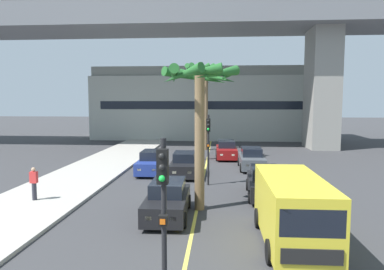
{
  "coord_description": "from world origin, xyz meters",
  "views": [
    {
      "loc": [
        1.0,
        1.19,
        5.0
      ],
      "look_at": [
        0.0,
        14.0,
        3.75
      ],
      "focal_mm": 32.68,
      "sensor_mm": 36.0,
      "label": 1
    }
  ],
  "objects_px": {
    "car_queue_front": "(152,163)",
    "palm_tree_near_median": "(206,91)",
    "delivery_van": "(292,208)",
    "traffic_light_median_far": "(208,140)",
    "traffic_light_median_near": "(163,206)",
    "pedestrian_near_crosswalk": "(34,183)",
    "car_queue_third": "(184,165)",
    "car_queue_fourth": "(265,183)",
    "car_queue_fifth": "(226,150)",
    "palm_tree_far_median": "(200,80)",
    "car_queue_sixth": "(168,200)",
    "palm_tree_mid_median": "(199,93)",
    "car_queue_second": "(251,159)"
  },
  "relations": [
    {
      "from": "car_queue_front",
      "to": "palm_tree_near_median",
      "type": "height_order",
      "value": "palm_tree_near_median"
    },
    {
      "from": "delivery_van",
      "to": "traffic_light_median_far",
      "type": "xyz_separation_m",
      "value": [
        -3.18,
        8.35,
        1.43
      ]
    },
    {
      "from": "traffic_light_median_near",
      "to": "traffic_light_median_far",
      "type": "relative_size",
      "value": 1.0
    },
    {
      "from": "palm_tree_near_median",
      "to": "pedestrian_near_crosswalk",
      "type": "xyz_separation_m",
      "value": [
        -7.68,
        -19.35,
        -4.96
      ]
    },
    {
      "from": "car_queue_third",
      "to": "delivery_van",
      "type": "distance_m",
      "value": 12.02
    },
    {
      "from": "car_queue_third",
      "to": "car_queue_fourth",
      "type": "distance_m",
      "value": 6.77
    },
    {
      "from": "car_queue_fifth",
      "to": "pedestrian_near_crosswalk",
      "type": "height_order",
      "value": "pedestrian_near_crosswalk"
    },
    {
      "from": "palm_tree_far_median",
      "to": "car_queue_third",
      "type": "bearing_deg",
      "value": -96.04
    },
    {
      "from": "car_queue_sixth",
      "to": "palm_tree_mid_median",
      "type": "height_order",
      "value": "palm_tree_mid_median"
    },
    {
      "from": "car_queue_sixth",
      "to": "palm_tree_mid_median",
      "type": "xyz_separation_m",
      "value": [
        1.31,
        1.1,
        4.64
      ]
    },
    {
      "from": "car_queue_fifth",
      "to": "car_queue_third",
      "type": "bearing_deg",
      "value": -112.28
    },
    {
      "from": "car_queue_fourth",
      "to": "car_queue_fifth",
      "type": "relative_size",
      "value": 1.01
    },
    {
      "from": "car_queue_fourth",
      "to": "delivery_van",
      "type": "height_order",
      "value": "delivery_van"
    },
    {
      "from": "delivery_van",
      "to": "palm_tree_far_median",
      "type": "bearing_deg",
      "value": 103.57
    },
    {
      "from": "palm_tree_near_median",
      "to": "pedestrian_near_crosswalk",
      "type": "relative_size",
      "value": 4.81
    },
    {
      "from": "car_queue_second",
      "to": "traffic_light_median_far",
      "type": "distance_m",
      "value": 6.42
    },
    {
      "from": "car_queue_second",
      "to": "traffic_light_median_far",
      "type": "xyz_separation_m",
      "value": [
        -3.02,
        -5.31,
        1.99
      ]
    },
    {
      "from": "car_queue_second",
      "to": "delivery_van",
      "type": "height_order",
      "value": "delivery_van"
    },
    {
      "from": "car_queue_fifth",
      "to": "palm_tree_far_median",
      "type": "height_order",
      "value": "palm_tree_far_median"
    },
    {
      "from": "car_queue_fifth",
      "to": "delivery_van",
      "type": "distance_m",
      "value": 18.3
    },
    {
      "from": "car_queue_third",
      "to": "pedestrian_near_crosswalk",
      "type": "relative_size",
      "value": 2.56
    },
    {
      "from": "car_queue_fifth",
      "to": "car_queue_fourth",
      "type": "bearing_deg",
      "value": -81.66
    },
    {
      "from": "car_queue_front",
      "to": "pedestrian_near_crosswalk",
      "type": "xyz_separation_m",
      "value": [
        -4.4,
        -7.51,
        0.28
      ]
    },
    {
      "from": "palm_tree_far_median",
      "to": "car_queue_second",
      "type": "bearing_deg",
      "value": -42.45
    },
    {
      "from": "car_queue_second",
      "to": "car_queue_third",
      "type": "distance_m",
      "value": 5.42
    },
    {
      "from": "car_queue_front",
      "to": "car_queue_fourth",
      "type": "bearing_deg",
      "value": -37.84
    },
    {
      "from": "palm_tree_mid_median",
      "to": "palm_tree_far_median",
      "type": "distance_m",
      "value": 13.78
    },
    {
      "from": "car_queue_fifth",
      "to": "palm_tree_far_median",
      "type": "bearing_deg",
      "value": -159.7
    },
    {
      "from": "palm_tree_far_median",
      "to": "pedestrian_near_crosswalk",
      "type": "xyz_separation_m",
      "value": [
        -7.39,
        -13.26,
        -5.75
      ]
    },
    {
      "from": "palm_tree_near_median",
      "to": "palm_tree_mid_median",
      "type": "bearing_deg",
      "value": -88.65
    },
    {
      "from": "palm_tree_near_median",
      "to": "palm_tree_far_median",
      "type": "relative_size",
      "value": 0.95
    },
    {
      "from": "car_queue_second",
      "to": "palm_tree_far_median",
      "type": "height_order",
      "value": "palm_tree_far_median"
    },
    {
      "from": "car_queue_third",
      "to": "traffic_light_median_far",
      "type": "relative_size",
      "value": 0.99
    },
    {
      "from": "car_queue_second",
      "to": "traffic_light_median_near",
      "type": "xyz_separation_m",
      "value": [
        -3.59,
        -18.32,
        1.99
      ]
    },
    {
      "from": "car_queue_front",
      "to": "palm_tree_mid_median",
      "type": "distance_m",
      "value": 9.92
    },
    {
      "from": "car_queue_fifth",
      "to": "car_queue_sixth",
      "type": "height_order",
      "value": "same"
    },
    {
      "from": "pedestrian_near_crosswalk",
      "to": "delivery_van",
      "type": "bearing_deg",
      "value": -19.43
    },
    {
      "from": "car_queue_fifth",
      "to": "palm_tree_mid_median",
      "type": "bearing_deg",
      "value": -96.02
    },
    {
      "from": "car_queue_fourth",
      "to": "car_queue_sixth",
      "type": "xyz_separation_m",
      "value": [
        -4.61,
        -3.56,
        0.0
      ]
    },
    {
      "from": "car_queue_front",
      "to": "traffic_light_median_near",
      "type": "height_order",
      "value": "traffic_light_median_near"
    },
    {
      "from": "car_queue_sixth",
      "to": "palm_tree_far_median",
      "type": "relative_size",
      "value": 0.5
    },
    {
      "from": "car_queue_fourth",
      "to": "traffic_light_median_near",
      "type": "xyz_separation_m",
      "value": [
        -3.62,
        -10.79,
        1.99
      ]
    },
    {
      "from": "car_queue_fourth",
      "to": "palm_tree_far_median",
      "type": "bearing_deg",
      "value": 109.85
    },
    {
      "from": "car_queue_front",
      "to": "delivery_van",
      "type": "distance_m",
      "value": 13.64
    },
    {
      "from": "palm_tree_mid_median",
      "to": "car_queue_front",
      "type": "bearing_deg",
      "value": 115.24
    },
    {
      "from": "traffic_light_median_far",
      "to": "car_queue_second",
      "type": "bearing_deg",
      "value": 60.34
    },
    {
      "from": "car_queue_fourth",
      "to": "traffic_light_median_near",
      "type": "height_order",
      "value": "traffic_light_median_near"
    },
    {
      "from": "pedestrian_near_crosswalk",
      "to": "car_queue_front",
      "type": "bearing_deg",
      "value": 59.6
    },
    {
      "from": "car_queue_front",
      "to": "traffic_light_median_far",
      "type": "height_order",
      "value": "traffic_light_median_far"
    },
    {
      "from": "car_queue_third",
      "to": "car_queue_fourth",
      "type": "bearing_deg",
      "value": -45.76
    }
  ]
}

